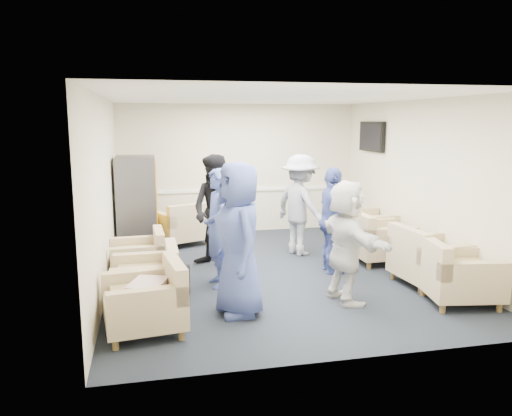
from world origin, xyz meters
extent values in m
plane|color=black|center=(0.00, 0.00, 0.00)|extent=(6.00, 6.00, 0.00)
plane|color=white|center=(0.00, 0.00, 2.70)|extent=(6.00, 6.00, 0.00)
cube|color=beige|center=(0.00, 3.00, 1.35)|extent=(5.00, 0.02, 2.70)
cube|color=beige|center=(0.00, -3.00, 1.35)|extent=(5.00, 0.02, 2.70)
cube|color=beige|center=(-2.50, 0.00, 1.35)|extent=(0.02, 6.00, 2.70)
cube|color=beige|center=(2.50, 0.00, 1.35)|extent=(0.02, 6.00, 2.70)
cube|color=white|center=(0.00, 2.98, 0.90)|extent=(4.98, 0.04, 0.06)
cube|color=black|center=(2.44, 1.80, 2.05)|extent=(0.07, 1.00, 0.58)
cube|color=black|center=(2.40, 1.80, 2.05)|extent=(0.01, 0.92, 0.50)
cube|color=#52525A|center=(2.48, 1.80, 1.90)|extent=(0.04, 0.10, 0.25)
cube|color=tan|center=(-1.98, -1.89, 0.26)|extent=(0.97, 0.97, 0.28)
cube|color=#937F51|center=(-1.98, -1.89, 0.45)|extent=(0.66, 0.63, 0.10)
cube|color=tan|center=(-1.62, -1.84, 0.61)|extent=(0.25, 0.87, 0.40)
cube|color=tan|center=(-1.97, -1.03, 0.25)|extent=(0.84, 0.84, 0.27)
cube|color=#937F51|center=(-1.97, -1.03, 0.44)|extent=(0.58, 0.54, 0.10)
cube|color=tan|center=(-1.62, -1.03, 0.59)|extent=(0.14, 0.83, 0.39)
cube|color=tan|center=(-2.08, 0.14, 0.24)|extent=(0.81, 0.81, 0.26)
cube|color=#937F51|center=(-2.08, 0.14, 0.41)|extent=(0.56, 0.53, 0.09)
cube|color=tan|center=(-1.76, 0.15, 0.55)|extent=(0.16, 0.78, 0.37)
cube|color=tan|center=(2.06, -1.80, 0.27)|extent=(1.03, 1.03, 0.29)
cube|color=#937F51|center=(2.06, -1.80, 0.47)|extent=(0.71, 0.67, 0.11)
cube|color=tan|center=(1.69, -1.74, 0.63)|extent=(0.29, 0.91, 0.42)
cube|color=tan|center=(2.08, -1.08, 0.28)|extent=(0.98, 0.98, 0.30)
cube|color=#937F51|center=(2.08, -1.08, 0.49)|extent=(0.68, 0.64, 0.11)
cube|color=tan|center=(1.70, -1.11, 0.65)|extent=(0.22, 0.93, 0.43)
cube|color=tan|center=(1.91, 0.19, 0.28)|extent=(0.92, 0.92, 0.30)
cube|color=#937F51|center=(1.91, 0.19, 0.48)|extent=(0.64, 0.59, 0.11)
cube|color=tan|center=(1.53, 0.19, 0.64)|extent=(0.16, 0.91, 0.43)
cube|color=tan|center=(2.02, 1.06, 0.29)|extent=(1.01, 1.01, 0.31)
cube|color=#937F51|center=(2.02, 1.06, 0.50)|extent=(0.70, 0.66, 0.11)
cube|color=tan|center=(1.63, 1.03, 0.67)|extent=(0.22, 0.95, 0.44)
cube|color=tan|center=(-1.29, 2.15, 0.27)|extent=(1.15, 1.15, 0.29)
cube|color=#937F51|center=(-1.29, 2.15, 0.47)|extent=(0.76, 0.78, 0.10)
cube|color=tan|center=(-1.15, 1.81, 0.62)|extent=(0.87, 0.48, 0.41)
cube|color=#52525A|center=(-2.10, 1.82, 0.86)|extent=(0.68, 0.82, 1.73)
cube|color=orange|center=(-1.75, 1.82, 0.95)|extent=(0.02, 0.70, 1.38)
cube|color=black|center=(-1.75, 1.82, 0.23)|extent=(0.02, 0.41, 0.11)
cube|color=black|center=(-1.52, -0.78, 0.20)|extent=(0.32, 0.25, 0.41)
sphere|color=black|center=(-1.52, -0.78, 0.39)|extent=(0.20, 0.20, 0.20)
cube|color=beige|center=(-1.93, -1.89, 0.52)|extent=(0.50, 0.57, 0.14)
imported|color=#3F5099|center=(-0.83, -1.57, 0.94)|extent=(0.72, 1.00, 1.89)
imported|color=#3F5099|center=(-0.94, -0.46, 0.85)|extent=(0.47, 0.66, 1.70)
imported|color=black|center=(-0.82, 0.46, 0.92)|extent=(1.13, 1.11, 1.83)
imported|color=beige|center=(0.73, 0.93, 0.89)|extent=(1.08, 1.32, 1.78)
imported|color=#3F5099|center=(0.89, -0.19, 0.83)|extent=(0.50, 1.01, 1.66)
imported|color=silver|center=(0.61, -1.44, 0.81)|extent=(0.65, 1.55, 1.62)
camera|label=1|loc=(-1.88, -7.36, 2.37)|focal=35.00mm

